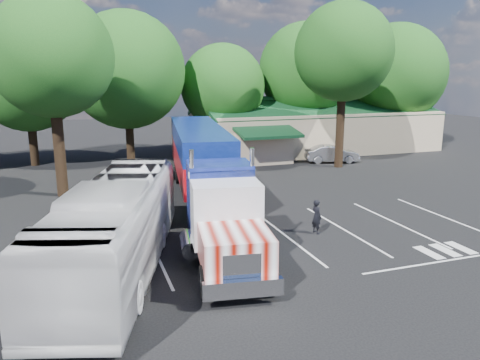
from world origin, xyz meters
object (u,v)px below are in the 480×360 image
object	(u,v)px
bicycle	(251,182)
silver_sedan	(332,154)
semi_truck	(204,164)
woman	(317,216)
tour_bus	(116,227)

from	to	relation	value
bicycle	silver_sedan	bearing A→B (deg)	9.41
semi_truck	woman	distance (m)	7.61
semi_truck	tour_bus	bearing A→B (deg)	-117.60
semi_truck	bicycle	distance (m)	6.06
tour_bus	semi_truck	bearing A→B (deg)	71.12
woman	tour_bus	distance (m)	9.88
bicycle	silver_sedan	xyz separation A→B (m)	(10.20, 6.75, 0.29)
tour_bus	silver_sedan	distance (m)	27.00
semi_truck	tour_bus	size ratio (longest dim) A/B	1.72
bicycle	semi_truck	bearing A→B (deg)	-164.15
semi_truck	silver_sedan	xyz separation A→B (m)	(14.53, 10.37, -1.91)
tour_bus	silver_sedan	size ratio (longest dim) A/B	2.82
semi_truck	bicycle	world-z (taller)	semi_truck
silver_sedan	semi_truck	bearing A→B (deg)	140.65
semi_truck	woman	world-z (taller)	semi_truck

